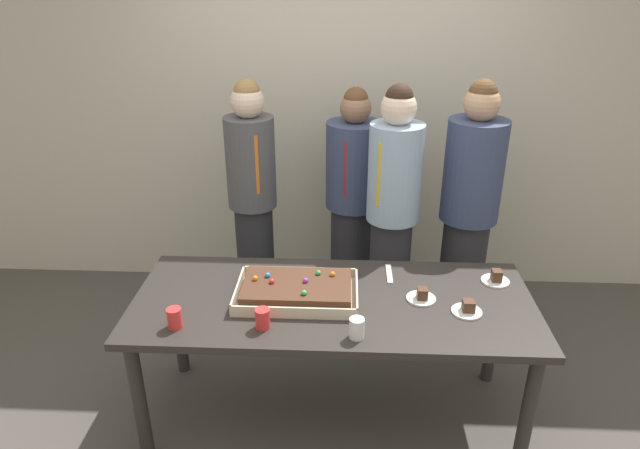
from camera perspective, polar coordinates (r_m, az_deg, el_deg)
ground_plane at (r=3.35m, az=1.22°, el=-18.75°), size 12.00×12.00×0.00m
interior_back_panel at (r=4.10m, az=2.05°, el=13.53°), size 8.00×0.12×3.00m
party_table at (r=2.92m, az=1.34°, el=-9.05°), size 2.04×0.85×0.76m
sheet_cake at (r=2.87m, az=-2.37°, el=-6.71°), size 0.62×0.40×0.10m
plated_slice_near_left at (r=2.90m, az=10.34°, el=-7.24°), size 0.15×0.15×0.07m
plated_slice_near_right at (r=3.15m, az=17.52°, el=-5.29°), size 0.15×0.15×0.07m
plated_slice_far_left at (r=2.85m, az=14.84°, el=-8.34°), size 0.15×0.15×0.07m
drink_cup_nearest at (r=2.58m, az=3.78°, el=-10.53°), size 0.07×0.07×0.10m
drink_cup_middle at (r=2.65m, az=-5.89°, el=-9.54°), size 0.07×0.07×0.10m
drink_cup_far_end at (r=2.73m, az=-14.63°, el=-9.23°), size 0.07×0.07×0.10m
cake_server_utensil at (r=3.11m, az=7.08°, el=-5.02°), size 0.03×0.20×0.01m
person_serving_front at (r=3.46m, az=7.39°, el=0.71°), size 0.32×0.32×1.72m
person_green_shirt_behind at (r=3.63m, az=14.93°, el=1.12°), size 0.36×0.36×1.73m
person_striped_tie_right at (r=3.83m, az=3.40°, el=2.12°), size 0.37×0.37×1.62m
person_far_right_suit at (r=3.71m, az=-6.88°, el=2.31°), size 0.32×0.32×1.70m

